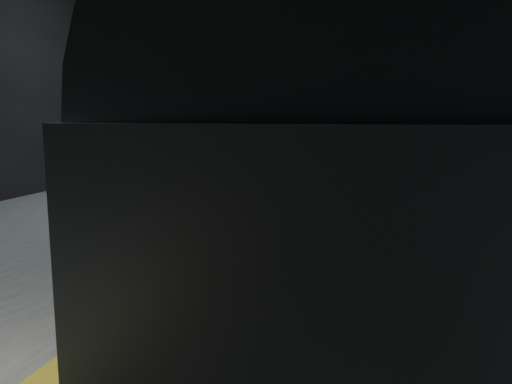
% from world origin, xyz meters
% --- Properties ---
extents(ground, '(44.00, 44.00, 0.00)m').
position_xyz_m(ground, '(0.00, 0.00, 0.00)').
color(ground, black).
rests_on(ground, ground).
extents(platform_left, '(9.00, 43.80, 1.00)m').
position_xyz_m(platform_left, '(-7.50, 0.00, 0.50)').
color(platform_left, '#4C4C4A').
rests_on(platform_left, ground).
extents(tactile_strip, '(0.50, 43.80, 0.01)m').
position_xyz_m(tactile_strip, '(-3.25, 0.00, 1.00)').
color(tactile_strip, olive).
rests_on(tactile_strip, platform_left).
extents(track, '(2.40, 43.00, 0.24)m').
position_xyz_m(track, '(0.00, 0.00, 0.07)').
color(track, '#3F3328').
rests_on(track, ground).
extents(train, '(2.77, 18.49, 4.94)m').
position_xyz_m(train, '(-0.00, -3.70, 2.76)').
color(train, '#ADB0B5').
rests_on(train, ground).
extents(woman, '(0.75, 0.59, 1.82)m').
position_xyz_m(woman, '(-3.80, -8.12, 1.91)').
color(woman, '#8E8257').
rests_on(woman, platform_left).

